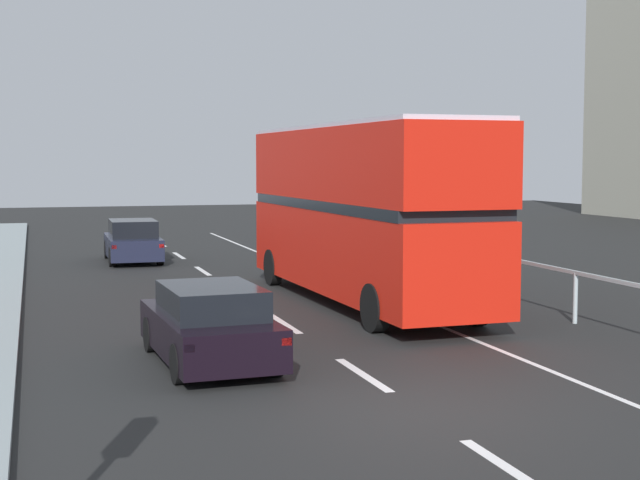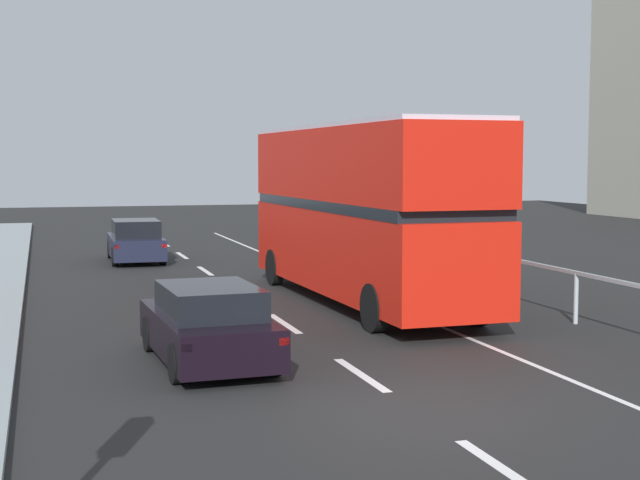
# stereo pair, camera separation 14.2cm
# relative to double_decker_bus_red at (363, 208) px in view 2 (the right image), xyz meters

# --- Properties ---
(ground_plane) EXTENTS (73.78, 120.00, 0.10)m
(ground_plane) POSITION_rel_double_decker_bus_red_xyz_m (-2.55, -9.21, -2.37)
(ground_plane) COLOR black
(lane_paint_markings) EXTENTS (3.20, 46.00, 0.01)m
(lane_paint_markings) POSITION_rel_double_decker_bus_red_xyz_m (-0.68, -0.98, -2.32)
(lane_paint_markings) COLOR silver
(lane_paint_markings) RESTS_ON ground
(bridge_side_railing) EXTENTS (0.10, 42.00, 1.13)m
(bridge_side_railing) POSITION_rel_double_decker_bus_red_xyz_m (3.39, -0.21, -1.39)
(bridge_side_railing) COLOR #A9B9BE
(bridge_side_railing) RESTS_ON ground
(double_decker_bus_red) EXTENTS (2.80, 10.62, 4.33)m
(double_decker_bus_red) POSITION_rel_double_decker_bus_red_xyz_m (0.00, 0.00, 0.00)
(double_decker_bus_red) COLOR red
(double_decker_bus_red) RESTS_ON ground
(hatchback_car_near) EXTENTS (1.90, 4.09, 1.37)m
(hatchback_car_near) POSITION_rel_double_decker_bus_red_xyz_m (-4.78, -5.61, -1.66)
(hatchback_car_near) COLOR black
(hatchback_car_near) RESTS_ON ground
(sedan_car_ahead) EXTENTS (1.82, 4.10, 1.45)m
(sedan_car_ahead) POSITION_rel_double_decker_bus_red_xyz_m (-4.37, 11.07, -1.63)
(sedan_car_ahead) COLOR #1B1F34
(sedan_car_ahead) RESTS_ON ground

